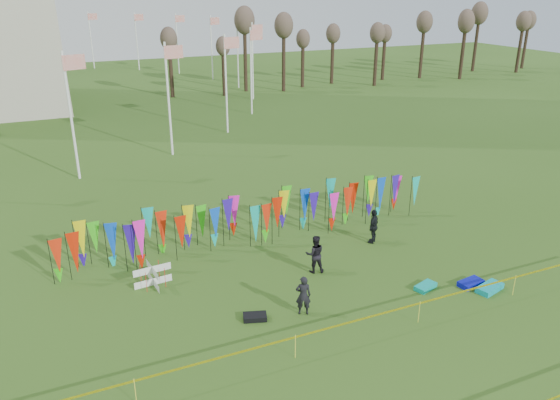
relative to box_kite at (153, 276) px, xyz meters
name	(u,v)px	position (x,y,z in m)	size (l,w,h in m)	color
ground	(329,327)	(5.23, -5.57, -0.45)	(160.00, 160.00, 0.00)	#2E5016
banner_row	(256,215)	(5.51, 2.27, 0.89)	(18.64, 0.64, 2.22)	black
caution_tape_near	(339,326)	(5.01, -6.66, 0.33)	(26.00, 0.02, 0.90)	#E2E104
tree_line	(386,32)	(37.23, 38.43, 5.72)	(53.92, 1.92, 7.84)	#38291C
box_kite	(153,276)	(0.00, 0.00, 0.00)	(0.81, 0.81, 0.90)	red
person_left	(303,295)	(4.75, -4.41, 0.35)	(0.58, 0.43, 1.60)	black
person_mid	(315,254)	(6.65, -1.69, 0.40)	(0.83, 0.51, 1.71)	black
person_right	(374,226)	(10.57, -0.26, 0.41)	(1.00, 0.57, 1.71)	black
kite_bag_turquoise	(425,287)	(10.16, -4.83, -0.35)	(0.98, 0.49, 0.20)	#0BABA0
kite_bag_blue	(471,283)	(12.03, -5.39, -0.34)	(1.07, 0.56, 0.22)	#0B11B5
kite_bag_black	(255,317)	(2.94, -4.02, -0.35)	(0.87, 0.50, 0.20)	black
kite_bag_teal	(490,288)	(12.45, -6.01, -0.33)	(1.23, 0.59, 0.24)	#0DA7B6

